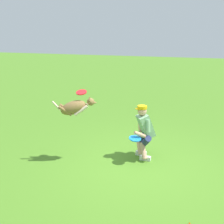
{
  "coord_description": "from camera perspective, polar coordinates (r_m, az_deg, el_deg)",
  "views": [
    {
      "loc": [
        -1.35,
        5.47,
        2.88
      ],
      "look_at": [
        0.68,
        -0.2,
        1.16
      ],
      "focal_mm": 44.25,
      "sensor_mm": 36.0,
      "label": 1
    }
  ],
  "objects": [
    {
      "name": "ground_plane",
      "position": [
        6.33,
        5.31,
        -11.18
      ],
      "size": [
        60.0,
        60.0,
        0.0
      ],
      "primitive_type": "plane",
      "color": "#4F8525"
    },
    {
      "name": "person",
      "position": [
        6.5,
        6.64,
        -3.76
      ],
      "size": [
        0.55,
        0.71,
        1.29
      ],
      "rotation": [
        0.0,
        0.0,
        0.59
      ],
      "color": "silver",
      "rests_on": "ground_plane"
    },
    {
      "name": "frisbee_held",
      "position": [
        6.23,
        4.77,
        -5.49
      ],
      "size": [
        0.35,
        0.35,
        0.08
      ],
      "primitive_type": "cylinder",
      "rotation": [
        -0.15,
        0.06,
        1.23
      ],
      "color": "#1D85F2",
      "rests_on": "person"
    },
    {
      "name": "frisbee_flying",
      "position": [
        6.17,
        -6.35,
        4.08
      ],
      "size": [
        0.34,
        0.33,
        0.12
      ],
      "primitive_type": "cylinder",
      "rotation": [
        -0.21,
        -0.22,
        5.56
      ],
      "color": "red"
    },
    {
      "name": "dog",
      "position": [
        6.2,
        -7.59,
        0.95
      ],
      "size": [
        0.94,
        0.53,
        0.47
      ],
      "rotation": [
        0.0,
        0.0,
        3.55
      ],
      "color": "olive"
    }
  ]
}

